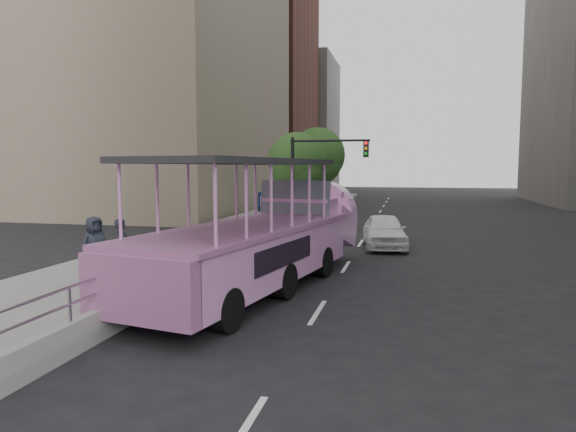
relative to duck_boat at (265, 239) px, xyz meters
name	(u,v)px	position (x,y,z in m)	size (l,w,h in m)	color
ground	(296,291)	(1.08, -0.59, -1.43)	(160.00, 160.00, 0.00)	black
sidewalk	(227,236)	(-4.67, 9.41, -1.28)	(5.50, 80.00, 0.30)	gray
kerb_wall	(219,259)	(-2.04, 1.41, -0.95)	(0.24, 30.00, 0.36)	#A9A9A3
guardrail	(219,240)	(-2.04, 1.41, -0.29)	(0.07, 22.00, 0.71)	#ABABAF
duck_boat	(265,239)	(0.00, 0.00, 0.00)	(4.84, 11.92, 3.86)	black
car	(384,231)	(3.22, 8.33, -0.67)	(1.80, 4.45, 1.52)	white
pedestrian_near	(122,248)	(-4.11, -1.28, -0.24)	(0.65, 0.43, 1.79)	#242935
pedestrian_far	(95,247)	(-4.96, -1.39, -0.21)	(0.91, 0.59, 1.85)	#242935
parking_sign	(262,214)	(-1.90, 6.30, 0.19)	(0.23, 0.54, 2.54)	black
traffic_signal	(314,169)	(-0.63, 11.91, 2.07)	(4.20, 0.32, 5.20)	black
street_tree_near	(298,164)	(-2.23, 15.34, 2.39)	(3.52, 3.52, 5.72)	#3B251A
street_tree_far	(319,157)	(-2.03, 21.34, 2.88)	(3.97, 3.97, 6.45)	#3B251A
midrise_brick	(237,92)	(-16.92, 47.41, 11.57)	(18.00, 16.00, 26.00)	brown
midrise_stone_b	(283,126)	(-14.92, 63.41, 8.57)	(16.00, 14.00, 20.00)	gray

